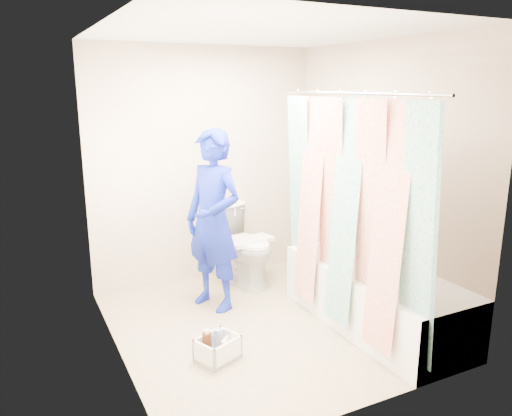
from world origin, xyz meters
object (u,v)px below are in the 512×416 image
cleaning_caddy (219,349)px  bathtub (374,296)px  toilet (242,244)px  plumber (213,221)px

cleaning_caddy → bathtub: bearing=-25.3°
toilet → plumber: plumber is taller
plumber → cleaning_caddy: size_ratio=4.52×
bathtub → toilet: size_ratio=2.17×
toilet → bathtub: bearing=-79.8°
bathtub → plumber: 1.55m
bathtub → plumber: (-1.07, 0.97, 0.56)m
bathtub → plumber: bearing=137.7°
plumber → bathtub: bearing=22.3°
toilet → cleaning_caddy: size_ratio=2.22×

